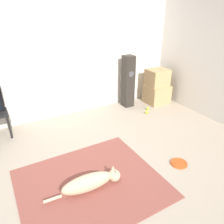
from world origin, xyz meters
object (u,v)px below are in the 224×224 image
frisbee (179,163)px  cardboard_box_lower (157,94)px  dog (91,182)px  tennis_ball_by_boxes (147,112)px  tennis_ball_near_speaker (148,108)px  cardboard_box_upper (157,78)px  floor_speaker (128,82)px

frisbee → cardboard_box_lower: (1.17, 1.88, 0.19)m
dog → tennis_ball_by_boxes: dog is taller
dog → cardboard_box_lower: cardboard_box_lower is taller
cardboard_box_lower → tennis_ball_by_boxes: (-0.57, -0.37, -0.17)m
frisbee → tennis_ball_near_speaker: size_ratio=3.56×
dog → tennis_ball_near_speaker: size_ratio=14.44×
cardboard_box_upper → tennis_ball_near_speaker: (-0.41, -0.25, -0.56)m
frisbee → floor_speaker: floor_speaker is taller
cardboard_box_lower → tennis_ball_near_speaker: bearing=-151.4°
frisbee → cardboard_box_upper: 2.29m
dog → floor_speaker: 2.61m
floor_speaker → tennis_ball_near_speaker: 0.71m
frisbee → floor_speaker: (0.49, 2.06, 0.54)m
cardboard_box_upper → floor_speaker: (-0.66, 0.17, -0.03)m
cardboard_box_upper → floor_speaker: size_ratio=0.40×
dog → frisbee: dog is taller
dog → cardboard_box_lower: 2.97m
dog → cardboard_box_upper: size_ratio=2.13×
frisbee → tennis_ball_by_boxes: bearing=68.2°
cardboard_box_upper → tennis_ball_by_boxes: 0.87m
floor_speaker → tennis_ball_near_speaker: (0.25, -0.42, -0.52)m
frisbee → floor_speaker: bearing=76.7°
floor_speaker → tennis_ball_near_speaker: size_ratio=16.83×
cardboard_box_lower → cardboard_box_upper: 0.39m
frisbee → tennis_ball_near_speaker: tennis_ball_near_speaker is taller
frisbee → tennis_ball_by_boxes: tennis_ball_by_boxes is taller
dog → cardboard_box_lower: bearing=34.8°
dog → floor_speaker: bearing=46.9°
tennis_ball_by_boxes → tennis_ball_near_speaker: size_ratio=1.00×
cardboard_box_upper → floor_speaker: bearing=165.7°
tennis_ball_by_boxes → tennis_ball_near_speaker: bearing=45.4°
tennis_ball_near_speaker → dog: bearing=-143.9°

